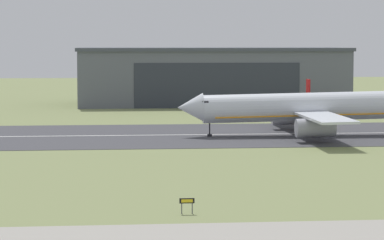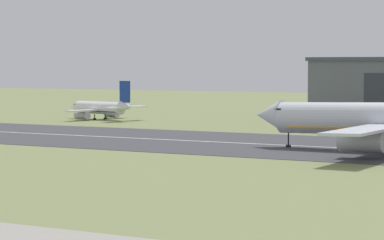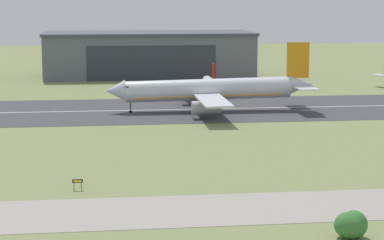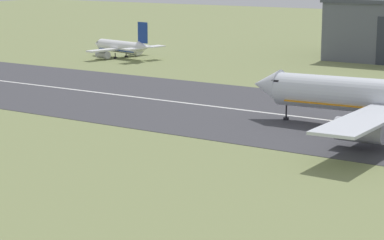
% 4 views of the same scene
% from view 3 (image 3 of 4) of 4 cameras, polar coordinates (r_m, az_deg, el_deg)
% --- Properties ---
extents(ground_plane, '(661.71, 661.71, 0.00)m').
position_cam_3_polar(ground_plane, '(120.53, 0.67, -3.36)').
color(ground_plane, '#7A8451').
extents(runway_strip, '(421.71, 42.43, 0.06)m').
position_cam_3_polar(runway_strip, '(179.77, -2.02, 0.78)').
color(runway_strip, '#3D3D42').
rests_on(runway_strip, ground_plane).
extents(runway_centreline, '(379.54, 0.70, 0.01)m').
position_cam_3_polar(runway_centreline, '(179.76, -2.02, 0.79)').
color(runway_centreline, silver).
rests_on(runway_centreline, runway_strip).
extents(taxiway_road, '(316.29, 14.38, 0.05)m').
position_cam_3_polar(taxiway_road, '(95.04, 2.92, -6.77)').
color(taxiway_road, gray).
rests_on(taxiway_road, ground_plane).
extents(hangar_building, '(71.58, 32.81, 15.24)m').
position_cam_3_polar(hangar_building, '(261.18, -3.35, 5.05)').
color(hangar_building, slate).
rests_on(hangar_building, ground_plane).
extents(airplane_landing, '(49.71, 47.67, 16.21)m').
position_cam_3_polar(airplane_landing, '(176.98, 1.35, 2.29)').
color(airplane_landing, silver).
rests_on(airplane_landing, ground_plane).
extents(airplane_parked_west, '(16.93, 18.87, 8.93)m').
position_cam_3_polar(airplane_parked_west, '(213.53, 1.38, 2.82)').
color(airplane_parked_west, silver).
rests_on(airplane_parked_west, ground_plane).
extents(shrub_clump, '(3.74, 3.54, 3.09)m').
position_cam_3_polar(shrub_clump, '(85.18, 12.07, -7.82)').
color(shrub_clump, '#387533').
rests_on(shrub_clump, ground_plane).
extents(runway_sign, '(1.47, 0.13, 1.54)m').
position_cam_3_polar(runway_sign, '(105.03, -8.71, -4.69)').
color(runway_sign, '#4C4C51').
rests_on(runway_sign, ground_plane).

